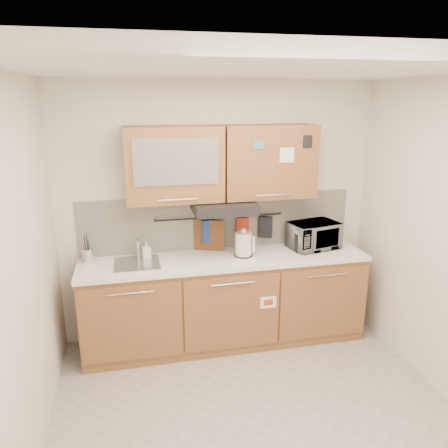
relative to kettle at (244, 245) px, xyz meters
name	(u,v)px	position (x,y,z in m)	size (l,w,h in m)	color
floor	(258,420)	(-0.19, -1.20, -1.03)	(3.20, 3.20, 0.00)	#9E9993
ceiling	(268,69)	(-0.19, -1.20, 1.57)	(3.20, 3.20, 0.00)	white
wall_back	(219,212)	(-0.19, 0.30, 0.27)	(3.20, 3.20, 0.00)	silver
wall_left	(17,286)	(-1.79, -1.20, 0.27)	(3.00, 3.00, 0.00)	silver
base_cabinet	(225,305)	(-0.19, 0.00, -0.63)	(2.80, 0.64, 0.88)	#925D33
countertop	(225,259)	(-0.19, -0.01, -0.13)	(2.82, 0.62, 0.04)	white
backsplash	(219,222)	(-0.19, 0.29, 0.17)	(2.80, 0.02, 0.56)	silver
upper_cabinets	(222,163)	(-0.19, 0.13, 0.80)	(1.82, 0.37, 0.70)	#925D33
range_hood	(224,206)	(-0.19, 0.05, 0.39)	(0.60, 0.46, 0.10)	black
sink	(137,263)	(-1.03, 0.01, -0.11)	(0.42, 0.40, 0.26)	silver
utensil_rail	(220,217)	(-0.19, 0.25, 0.23)	(0.02, 0.02, 1.30)	black
utensil_crock	(88,255)	(-1.49, 0.14, -0.04)	(0.13, 0.13, 0.28)	silver
kettle	(244,245)	(0.00, 0.00, 0.00)	(0.22, 0.21, 0.29)	silver
toaster	(304,240)	(0.66, 0.04, -0.01)	(0.28, 0.19, 0.19)	black
microwave	(313,235)	(0.77, 0.07, 0.02)	(0.49, 0.33, 0.27)	#999999
soap_bottle	(146,250)	(-0.94, 0.14, -0.03)	(0.08, 0.08, 0.17)	#999999
cutting_board	(208,239)	(-0.31, 0.24, 0.00)	(0.33, 0.02, 0.41)	brown
oven_mitt	(208,231)	(-0.31, 0.24, 0.09)	(0.14, 0.03, 0.23)	#213D9A
dark_pouch	(265,227)	(0.30, 0.24, 0.09)	(0.14, 0.04, 0.23)	black
pot_holder	(243,226)	(0.05, 0.24, 0.13)	(0.13, 0.02, 0.16)	#A92B16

